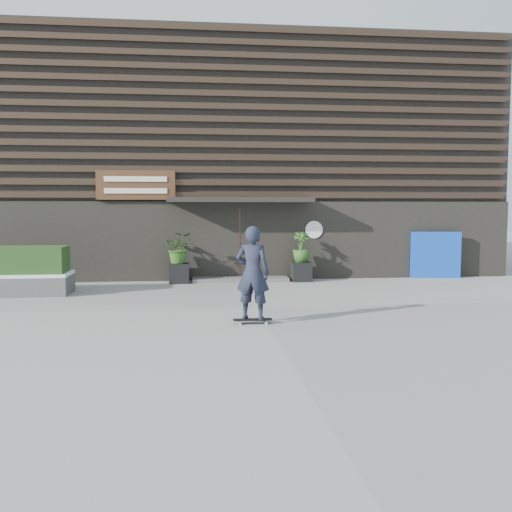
{
  "coord_description": "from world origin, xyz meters",
  "views": [
    {
      "loc": [
        -1.41,
        -12.78,
        2.33
      ],
      "look_at": [
        0.11,
        1.1,
        1.1
      ],
      "focal_mm": 39.21,
      "sensor_mm": 36.0,
      "label": 1
    }
  ],
  "objects": [
    {
      "name": "bamboo_right",
      "position": [
        1.9,
        4.4,
        1.08
      ],
      "size": [
        0.54,
        0.54,
        0.96
      ],
      "primitive_type": "imported",
      "color": "#2D591E",
      "rests_on": "planter_pot_right"
    },
    {
      "name": "hedge",
      "position": [
        -6.5,
        2.58,
        0.93
      ],
      "size": [
        3.3,
        1.0,
        0.7
      ],
      "primitive_type": "cube",
      "color": "#1F3A15",
      "rests_on": "snow_layer"
    },
    {
      "name": "planter_pot_left",
      "position": [
        -1.9,
        4.4,
        0.3
      ],
      "size": [
        0.6,
        0.6,
        0.6
      ],
      "primitive_type": "cube",
      "color": "black",
      "rests_on": "ground"
    },
    {
      "name": "snow_layer",
      "position": [
        -6.5,
        2.58,
        0.54
      ],
      "size": [
        3.5,
        1.2,
        0.08
      ],
      "primitive_type": "cube",
      "color": "white",
      "rests_on": "raised_bed"
    },
    {
      "name": "blue_tarp",
      "position": [
        6.44,
        4.7,
        0.76
      ],
      "size": [
        1.62,
        0.32,
        1.52
      ],
      "primitive_type": "cube",
      "rotation": [
        0.0,
        0.0,
        -0.13
      ],
      "color": "#0C38A8",
      "rests_on": "ground"
    },
    {
      "name": "ground",
      "position": [
        0.0,
        0.0,
        0.0
      ],
      "size": [
        80.0,
        80.0,
        0.0
      ],
      "primitive_type": "plane",
      "color": "gray",
      "rests_on": "ground"
    },
    {
      "name": "entrance_step",
      "position": [
        0.0,
        4.6,
        0.06
      ],
      "size": [
        3.0,
        0.8,
        0.12
      ],
      "primitive_type": "cube",
      "color": "#52514F",
      "rests_on": "ground"
    },
    {
      "name": "raised_bed",
      "position": [
        -6.5,
        2.58,
        0.25
      ],
      "size": [
        3.5,
        1.2,
        0.5
      ],
      "primitive_type": "cube",
      "color": "#484845",
      "rests_on": "ground"
    },
    {
      "name": "planter_pot_right",
      "position": [
        1.9,
        4.4,
        0.3
      ],
      "size": [
        0.6,
        0.6,
        0.6
      ],
      "primitive_type": "cube",
      "color": "black",
      "rests_on": "ground"
    },
    {
      "name": "bamboo_left",
      "position": [
        -1.9,
        4.4,
        1.08
      ],
      "size": [
        0.86,
        0.75,
        0.96
      ],
      "primitive_type": "imported",
      "color": "#2D591E",
      "rests_on": "planter_pot_left"
    },
    {
      "name": "skateboarder",
      "position": [
        -0.28,
        -1.84,
        1.02
      ],
      "size": [
        0.79,
        0.65,
        1.96
      ],
      "color": "black",
      "rests_on": "ground"
    },
    {
      "name": "building",
      "position": [
        -0.0,
        9.96,
        3.99
      ],
      "size": [
        18.0,
        11.0,
        8.0
      ],
      "color": "black",
      "rests_on": "ground"
    }
  ]
}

